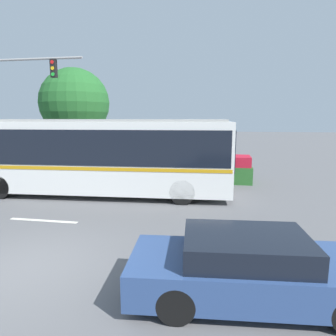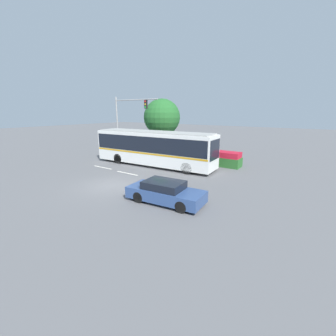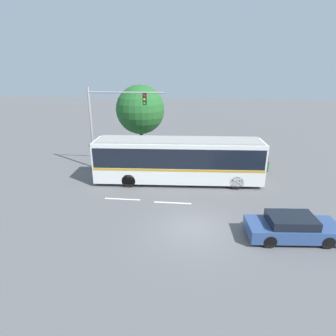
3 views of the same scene
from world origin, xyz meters
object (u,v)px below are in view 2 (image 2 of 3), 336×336
sedan_foreground (165,192)px  traffic_light_pole (126,117)px  city_bus (153,146)px  street_tree_left (162,117)px

sedan_foreground → traffic_light_pole: traffic_light_pole is taller
city_bus → sedan_foreground: bearing=-51.1°
traffic_light_pole → street_tree_left: bearing=70.7°
city_bus → street_tree_left: bearing=117.0°
sedan_foreground → street_tree_left: (-10.51, 14.19, 3.77)m
city_bus → traffic_light_pole: 6.98m
sedan_foreground → traffic_light_pole: 15.88m
city_bus → traffic_light_pole: size_ratio=1.83×
sedan_foreground → street_tree_left: size_ratio=0.69×
city_bus → traffic_light_pole: bearing=154.1°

